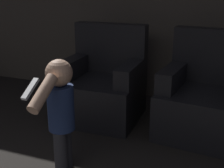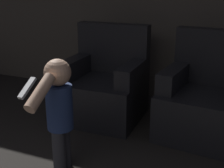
# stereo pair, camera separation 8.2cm
# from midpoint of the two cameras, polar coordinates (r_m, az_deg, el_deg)

# --- Properties ---
(armchair_left) EXTENTS (0.83, 0.79, 1.00)m
(armchair_left) POSITION_cam_midpoint_polar(r_m,az_deg,el_deg) (3.41, -0.63, -0.44)
(armchair_left) COLOR black
(armchair_left) RESTS_ON ground_plane
(armchair_right) EXTENTS (0.89, 0.86, 1.00)m
(armchair_right) POSITION_cam_midpoint_polar(r_m,az_deg,el_deg) (3.16, 17.76, -2.93)
(armchair_right) COLOR black
(armchair_right) RESTS_ON ground_plane
(person_toddler) EXTENTS (0.20, 0.62, 0.91)m
(person_toddler) POSITION_cam_midpoint_polar(r_m,az_deg,el_deg) (2.38, -8.72, -4.31)
(person_toddler) COLOR #28282D
(person_toddler) RESTS_ON ground_plane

